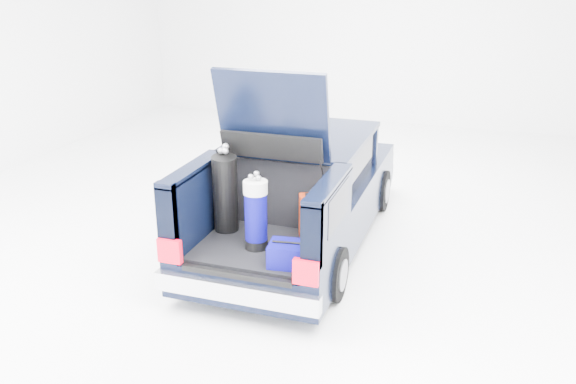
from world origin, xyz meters
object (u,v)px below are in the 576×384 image
(red_suitcase, at_px, (314,216))
(blue_duffel, at_px, (293,254))
(black_golf_bag, at_px, (225,193))
(car, at_px, (302,191))
(blue_golf_bag, at_px, (256,214))

(red_suitcase, bearing_deg, blue_duffel, -113.22)
(red_suitcase, height_order, blue_duffel, red_suitcase)
(red_suitcase, xyz_separation_m, blue_duffel, (0.00, -0.74, -0.13))
(red_suitcase, height_order, black_golf_bag, black_golf_bag)
(car, distance_m, blue_duffel, 2.00)
(black_golf_bag, bearing_deg, car, 45.57)
(black_golf_bag, distance_m, blue_golf_bag, 0.58)
(red_suitcase, bearing_deg, car, 89.52)
(black_golf_bag, bearing_deg, blue_duffel, -54.03)
(car, bearing_deg, blue_golf_bag, -90.30)
(car, xyz_separation_m, blue_duffel, (0.50, -1.93, 0.05))
(car, xyz_separation_m, blue_golf_bag, (-0.01, -1.66, 0.32))
(red_suitcase, distance_m, blue_golf_bag, 0.71)
(blue_golf_bag, xyz_separation_m, blue_duffel, (0.51, -0.27, -0.28))
(blue_golf_bag, bearing_deg, blue_duffel, -19.92)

